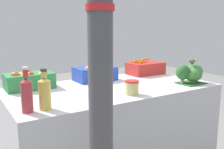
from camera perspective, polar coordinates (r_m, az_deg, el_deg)
market_table at (r=2.17m, az=-0.00°, el=-12.96°), size 1.67×0.86×0.79m
support_pole at (r=1.12m, az=-2.74°, el=10.73°), size 0.13×0.13×2.53m
apple_crate at (r=2.07m, az=-18.37°, el=-1.16°), size 0.36×0.23×0.15m
orange_crate at (r=2.29m, az=-3.65°, el=0.45°), size 0.36×0.23×0.15m
carrot_crate at (r=2.62m, az=7.59°, el=1.51°), size 0.36×0.23×0.16m
broccoli_pile at (r=2.26m, az=17.56°, el=0.27°), size 0.26×0.19×0.16m
juice_bottle_ruby at (r=1.48m, az=-18.91°, el=-4.21°), size 0.06×0.06×0.26m
juice_bottle_golden at (r=1.51m, az=-15.14°, el=-3.99°), size 0.07×0.07×0.24m
pickle_jar at (r=1.80m, az=4.53°, el=-2.95°), size 0.10×0.10×0.10m
sparrow_bird at (r=2.25m, az=17.83°, el=2.91°), size 0.14×0.05×0.05m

